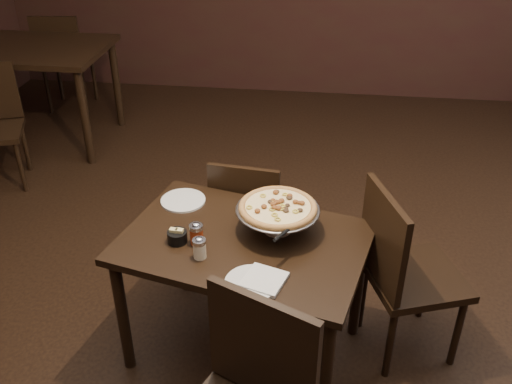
# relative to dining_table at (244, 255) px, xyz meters

# --- Properties ---
(room) EXTENTS (6.04, 7.04, 2.84)m
(room) POSITION_rel_dining_table_xyz_m (0.15, 0.13, 0.81)
(room) COLOR black
(room) RESTS_ON ground
(dining_table) EXTENTS (1.23, 0.96, 0.68)m
(dining_table) POSITION_rel_dining_table_xyz_m (0.00, 0.00, 0.00)
(dining_table) COLOR black
(dining_table) RESTS_ON ground
(background_table) EXTENTS (1.31, 0.88, 0.82)m
(background_table) POSITION_rel_dining_table_xyz_m (-2.11, 2.20, 0.12)
(background_table) COLOR black
(background_table) RESTS_ON ground
(pizza_stand) EXTENTS (0.38, 0.38, 0.16)m
(pizza_stand) POSITION_rel_dining_table_xyz_m (0.14, 0.08, 0.22)
(pizza_stand) COLOR silver
(pizza_stand) RESTS_ON dining_table
(parmesan_shaker) EXTENTS (0.06, 0.06, 0.10)m
(parmesan_shaker) POSITION_rel_dining_table_xyz_m (-0.17, -0.15, 0.14)
(parmesan_shaker) COLOR #FBECC3
(parmesan_shaker) RESTS_ON dining_table
(pepper_flake_shaker) EXTENTS (0.06, 0.06, 0.11)m
(pepper_flake_shaker) POSITION_rel_dining_table_xyz_m (-0.20, -0.05, 0.14)
(pepper_flake_shaker) COLOR maroon
(pepper_flake_shaker) RESTS_ON dining_table
(packet_caddy) EXTENTS (0.09, 0.09, 0.07)m
(packet_caddy) POSITION_rel_dining_table_xyz_m (-0.29, -0.05, 0.12)
(packet_caddy) COLOR black
(packet_caddy) RESTS_ON dining_table
(napkin_stack) EXTENTS (0.20, 0.20, 0.02)m
(napkin_stack) POSITION_rel_dining_table_xyz_m (0.12, -0.28, 0.10)
(napkin_stack) COLOR silver
(napkin_stack) RESTS_ON dining_table
(plate_left) EXTENTS (0.22, 0.22, 0.01)m
(plate_left) POSITION_rel_dining_table_xyz_m (-0.35, 0.28, 0.10)
(plate_left) COLOR silver
(plate_left) RESTS_ON dining_table
(plate_near) EXTENTS (0.23, 0.23, 0.01)m
(plate_near) POSITION_rel_dining_table_xyz_m (0.08, -0.30, 0.10)
(plate_near) COLOR silver
(plate_near) RESTS_ON dining_table
(serving_spatula) EXTENTS (0.14, 0.14, 0.02)m
(serving_spatula) POSITION_rel_dining_table_xyz_m (0.18, -0.12, 0.21)
(serving_spatula) COLOR silver
(serving_spatula) RESTS_ON pizza_stand
(chair_far) EXTENTS (0.42, 0.42, 0.81)m
(chair_far) POSITION_rel_dining_table_xyz_m (-0.05, 0.54, -0.15)
(chair_far) COLOR black
(chair_far) RESTS_ON ground
(chair_side) EXTENTS (0.55, 0.55, 0.92)m
(chair_side) POSITION_rel_dining_table_xyz_m (0.74, 0.11, -0.09)
(chair_side) COLOR black
(chair_side) RESTS_ON ground
(bg_chair_far) EXTENTS (0.47, 0.47, 0.92)m
(bg_chair_far) POSITION_rel_dining_table_xyz_m (-2.11, 2.87, -0.09)
(bg_chair_far) COLOR black
(bg_chair_far) RESTS_ON ground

